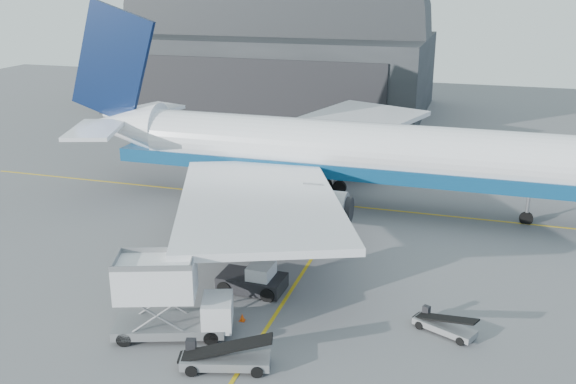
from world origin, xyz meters
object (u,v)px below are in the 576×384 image
(catering_truck, at_px, (167,298))
(pushback_tug, at_px, (254,280))
(belt_loader_b, at_px, (444,326))
(belt_loader_a, at_px, (225,358))
(airliner, at_px, (325,150))

(catering_truck, bearing_deg, pushback_tug, 48.23)
(belt_loader_b, bearing_deg, catering_truck, -137.69)
(belt_loader_a, height_order, belt_loader_b, belt_loader_a)
(catering_truck, height_order, belt_loader_a, catering_truck)
(catering_truck, xyz_separation_m, belt_loader_a, (4.61, -2.30, -1.88))
(airliner, xyz_separation_m, pushback_tug, (-0.33, -19.21, -4.55))
(pushback_tug, bearing_deg, catering_truck, -111.28)
(belt_loader_a, relative_size, belt_loader_b, 1.33)
(pushback_tug, relative_size, belt_loader_b, 1.14)
(belt_loader_b, bearing_deg, belt_loader_a, -122.51)
(catering_truck, xyz_separation_m, belt_loader_b, (16.14, 5.19, -2.02))
(catering_truck, bearing_deg, belt_loader_a, -45.42)
(catering_truck, height_order, belt_loader_b, catering_truck)
(airliner, distance_m, belt_loader_a, 28.99)
(airliner, height_order, pushback_tug, airliner)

